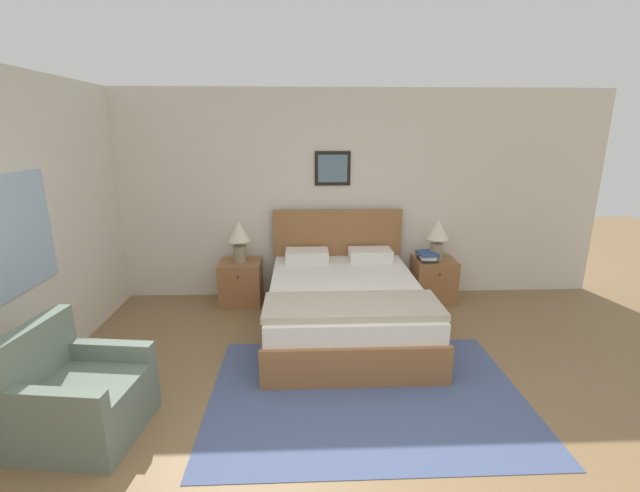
{
  "coord_description": "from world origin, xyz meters",
  "views": [
    {
      "loc": [
        -0.18,
        -2.17,
        2.12
      ],
      "look_at": [
        -0.02,
        1.75,
        1.04
      ],
      "focal_mm": 24.0,
      "sensor_mm": 36.0,
      "label": 1
    }
  ],
  "objects": [
    {
      "name": "ground_plane",
      "position": [
        0.0,
        0.0,
        0.0
      ],
      "size": [
        16.0,
        16.0,
        0.0
      ],
      "primitive_type": "plane",
      "color": "olive"
    },
    {
      "name": "wall_back",
      "position": [
        0.0,
        3.2,
        1.3
      ],
      "size": [
        7.3,
        0.09,
        2.6
      ],
      "color": "silver",
      "rests_on": "ground_plane"
    },
    {
      "name": "wall_left",
      "position": [
        -2.48,
        1.56,
        1.3
      ],
      "size": [
        0.08,
        5.57,
        2.6
      ],
      "color": "silver",
      "rests_on": "ground_plane"
    },
    {
      "name": "area_rug_main",
      "position": [
        0.33,
        0.89,
        0.0
      ],
      "size": [
        2.56,
        1.79,
        0.01
      ],
      "color": "#47567F",
      "rests_on": "ground_plane"
    },
    {
      "name": "bed",
      "position": [
        0.26,
        2.07,
        0.3
      ],
      "size": [
        1.63,
        2.14,
        1.14
      ],
      "color": "#936038",
      "rests_on": "ground_plane"
    },
    {
      "name": "armchair",
      "position": [
        -1.77,
        0.52,
        0.28
      ],
      "size": [
        0.83,
        0.81,
        0.84
      ],
      "rotation": [
        0.0,
        0.0,
        -1.7
      ],
      "color": "slate",
      "rests_on": "ground_plane"
    },
    {
      "name": "nightstand_near_window",
      "position": [
        -0.96,
        2.89,
        0.27
      ],
      "size": [
        0.5,
        0.48,
        0.54
      ],
      "color": "#936038",
      "rests_on": "ground_plane"
    },
    {
      "name": "nightstand_by_door",
      "position": [
        1.48,
        2.89,
        0.27
      ],
      "size": [
        0.5,
        0.48,
        0.54
      ],
      "color": "#936038",
      "rests_on": "ground_plane"
    },
    {
      "name": "table_lamp_near_window",
      "position": [
        -0.95,
        2.89,
        0.87
      ],
      "size": [
        0.28,
        0.28,
        0.51
      ],
      "color": "gray",
      "rests_on": "nightstand_near_window"
    },
    {
      "name": "table_lamp_by_door",
      "position": [
        1.49,
        2.89,
        0.87
      ],
      "size": [
        0.28,
        0.28,
        0.51
      ],
      "color": "gray",
      "rests_on": "nightstand_by_door"
    },
    {
      "name": "book_thick_bottom",
      "position": [
        1.36,
        2.85,
        0.56
      ],
      "size": [
        0.2,
        0.29,
        0.03
      ],
      "rotation": [
        0.0,
        0.0,
        0.09
      ],
      "color": "#232328",
      "rests_on": "nightstand_by_door"
    },
    {
      "name": "book_hardcover_middle",
      "position": [
        1.36,
        2.85,
        0.59
      ],
      "size": [
        0.21,
        0.29,
        0.04
      ],
      "rotation": [
        0.0,
        0.0,
        -0.1
      ],
      "color": "silver",
      "rests_on": "book_thick_bottom"
    },
    {
      "name": "book_novel_upper",
      "position": [
        1.36,
        2.85,
        0.63
      ],
      "size": [
        0.25,
        0.28,
        0.04
      ],
      "rotation": [
        0.0,
        0.0,
        0.12
      ],
      "color": "#335693",
      "rests_on": "book_hardcover_middle"
    }
  ]
}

